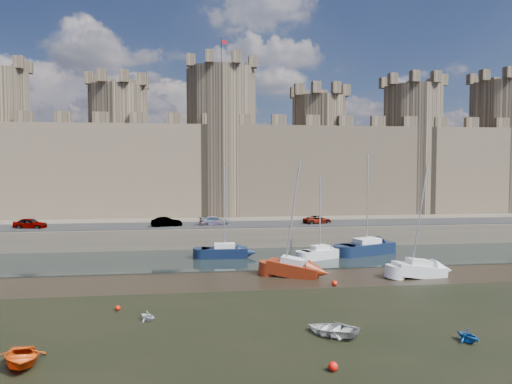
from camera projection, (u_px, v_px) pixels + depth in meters
ground at (231, 344)px, 25.68m from camera, size 160.00×160.00×0.00m
water_channel at (215, 259)px, 49.45m from camera, size 160.00×12.00×0.08m
quay at (208, 215)px, 85.05m from camera, size 160.00×60.00×2.50m
road at (212, 225)px, 59.23m from camera, size 160.00×7.00×0.10m
castle at (205, 157)px, 72.54m from camera, size 108.50×11.00×29.00m
car_0 at (30, 223)px, 55.82m from camera, size 4.10×2.25×1.32m
car_1 at (167, 222)px, 57.46m from camera, size 4.01×2.13×1.26m
car_2 at (215, 221)px, 59.03m from camera, size 4.21×2.11×1.17m
car_3 at (318, 220)px, 60.69m from camera, size 4.20×2.70×1.08m
sailboat_1 at (225, 251)px, 50.10m from camera, size 5.08×2.15×10.01m
sailboat_2 at (320, 252)px, 49.51m from camera, size 4.64×3.16×9.33m
sailboat_3 at (367, 247)px, 52.30m from camera, size 7.01×4.74×11.46m
sailboat_4 at (293, 268)px, 41.76m from camera, size 5.00×3.52×10.91m
sailboat_5 at (419, 269)px, 41.61m from camera, size 4.87×2.22×10.23m
dinghy_0 at (21, 360)px, 22.77m from camera, size 3.34×3.99×0.71m
dinghy_2 at (332, 330)px, 27.05m from camera, size 3.96×3.96×0.68m
dinghy_3 at (148, 316)px, 29.64m from camera, size 1.60×1.58×0.64m
dinghy_5 at (468, 335)px, 25.97m from camera, size 1.66×1.80×0.79m
buoy_1 at (118, 308)px, 31.74m from camera, size 0.38×0.38×0.38m
buoy_2 at (333, 367)px, 22.25m from camera, size 0.48×0.48×0.48m
buoy_3 at (334, 283)px, 38.35m from camera, size 0.49×0.49×0.49m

